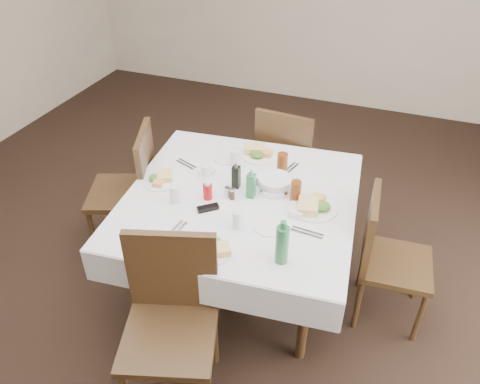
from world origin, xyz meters
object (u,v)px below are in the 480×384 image
at_px(oil_cruet_dark, 236,176).
at_px(coffee_mug, 207,171).
at_px(oil_cruet_green, 251,185).
at_px(water_s, 238,219).
at_px(ketchup_bottle, 208,190).
at_px(chair_south, 171,311).
at_px(chair_north, 287,156).
at_px(chair_west, 133,184).
at_px(water_w, 175,194).
at_px(green_bottle, 282,244).
at_px(chair_east, 384,252).
at_px(water_n, 235,158).
at_px(water_e, 296,183).
at_px(dining_table, 240,205).
at_px(bread_basket, 275,183).

height_order(oil_cruet_dark, coffee_mug, oil_cruet_dark).
distance_m(oil_cruet_green, coffee_mug, 0.39).
distance_m(water_s, ketchup_bottle, 0.35).
xyz_separation_m(chair_south, coffee_mug, (-0.23, 1.00, 0.22)).
distance_m(chair_north, chair_west, 1.24).
height_order(water_w, green_bottle, green_bottle).
distance_m(chair_north, oil_cruet_green, 0.95).
xyz_separation_m(oil_cruet_dark, oil_cruet_green, (0.13, -0.07, 0.01)).
bearing_deg(chair_east, chair_south, -137.07).
height_order(chair_south, water_s, chair_south).
xyz_separation_m(water_n, oil_cruet_dark, (0.10, -0.25, 0.03)).
xyz_separation_m(water_s, water_e, (0.22, 0.48, -0.00)).
bearing_deg(chair_south, oil_cruet_green, 81.56).
relative_size(chair_south, ketchup_bottle, 7.90).
bearing_deg(chair_west, chair_south, -49.81).
xyz_separation_m(chair_north, oil_cruet_green, (0.01, -0.90, 0.30)).
relative_size(chair_east, water_w, 7.72).
bearing_deg(dining_table, chair_east, 4.03).
distance_m(chair_north, water_n, 0.68).
distance_m(water_e, ketchup_bottle, 0.58).
distance_m(chair_east, water_e, 0.69).
relative_size(chair_east, oil_cruet_green, 4.32).
bearing_deg(water_w, bread_basket, 33.74).
bearing_deg(chair_west, water_w, -30.68).
bearing_deg(water_w, green_bottle, -19.66).
height_order(water_e, ketchup_bottle, ketchup_bottle).
height_order(water_e, oil_cruet_green, oil_cruet_green).
height_order(water_n, water_s, water_s).
xyz_separation_m(water_w, bread_basket, (0.54, 0.36, -0.02)).
height_order(chair_south, green_bottle, green_bottle).
height_order(chair_south, oil_cruet_green, chair_south).
distance_m(chair_south, oil_cruet_dark, 0.99).
xyz_separation_m(chair_west, oil_cruet_dark, (0.83, -0.03, 0.28)).
xyz_separation_m(chair_south, oil_cruet_green, (0.13, 0.88, 0.27)).
bearing_deg(coffee_mug, water_w, -100.30).
xyz_separation_m(oil_cruet_green, green_bottle, (0.35, -0.50, 0.03)).
relative_size(water_n, coffee_mug, 0.93).
bearing_deg(ketchup_bottle, chair_south, -81.14).
bearing_deg(chair_north, green_bottle, -75.77).
xyz_separation_m(water_n, oil_cruet_green, (0.23, -0.32, 0.04)).
relative_size(ketchup_bottle, coffee_mug, 1.07).
bearing_deg(oil_cruet_green, chair_west, 174.35).
xyz_separation_m(chair_west, bread_basket, (1.07, 0.05, 0.23)).
bearing_deg(ketchup_bottle, bread_basket, 34.76).
bearing_deg(water_w, oil_cruet_dark, 43.99).
relative_size(water_e, ketchup_bottle, 0.86).
relative_size(chair_south, water_s, 8.83).
bearing_deg(chair_east, coffee_mug, 176.57).
height_order(chair_south, water_w, chair_south).
distance_m(bread_basket, green_bottle, 0.68).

